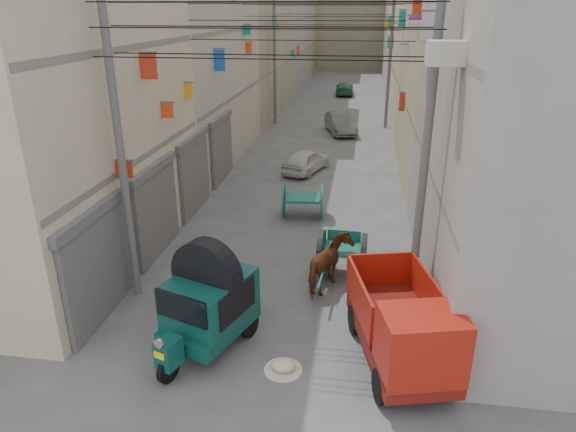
% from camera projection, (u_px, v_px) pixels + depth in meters
% --- Properties ---
extents(building_row_left, '(8.00, 62.00, 14.00)m').
position_uv_depth(building_row_left, '(230.00, 18.00, 37.84)').
color(building_row_left, beige).
rests_on(building_row_left, ground).
extents(building_row_right, '(8.00, 62.00, 14.00)m').
position_uv_depth(building_row_right, '(453.00, 19.00, 35.67)').
color(building_row_right, gray).
rests_on(building_row_right, ground).
extents(end_cap_building, '(22.00, 10.00, 13.00)m').
position_uv_depth(end_cap_building, '(352.00, 13.00, 65.93)').
color(end_cap_building, gray).
rests_on(end_cap_building, ground).
extents(shutters_left, '(0.18, 14.40, 2.88)m').
position_uv_depth(shutters_left, '(178.00, 188.00, 17.41)').
color(shutters_left, '#4D4D52').
rests_on(shutters_left, ground).
extents(signboards, '(8.22, 40.52, 5.67)m').
position_uv_depth(signboards, '(322.00, 86.00, 26.48)').
color(signboards, green).
rests_on(signboards, ground).
extents(utility_poles, '(7.40, 22.20, 8.00)m').
position_uv_depth(utility_poles, '(314.00, 87.00, 22.00)').
color(utility_poles, '#575759').
rests_on(utility_poles, ground).
extents(overhead_cables, '(7.40, 22.52, 1.12)m').
position_uv_depth(overhead_cables, '(308.00, 20.00, 18.57)').
color(overhead_cables, black).
rests_on(overhead_cables, ground).
extents(auto_rickshaw, '(2.22, 2.93, 1.99)m').
position_uv_depth(auto_rickshaw, '(208.00, 300.00, 11.39)').
color(auto_rickshaw, black).
rests_on(auto_rickshaw, ground).
extents(tonga_cart, '(1.42, 2.93, 1.30)m').
position_uv_depth(tonga_cart, '(342.00, 253.00, 14.66)').
color(tonga_cart, black).
rests_on(tonga_cart, ground).
extents(mini_truck, '(2.38, 3.81, 1.99)m').
position_uv_depth(mini_truck, '(406.00, 336.00, 10.51)').
color(mini_truck, black).
rests_on(mini_truck, ground).
extents(second_cart, '(1.56, 1.40, 1.28)m').
position_uv_depth(second_cart, '(303.00, 199.00, 18.73)').
color(second_cart, '#155D52').
rests_on(second_cart, ground).
extents(feed_sack, '(0.52, 0.41, 0.26)m').
position_uv_depth(feed_sack, '(283.00, 365.00, 10.92)').
color(feed_sack, beige).
rests_on(feed_sack, ground).
extents(horse, '(1.32, 1.92, 1.48)m').
position_uv_depth(horse, '(330.00, 265.00, 13.87)').
color(horse, brown).
rests_on(horse, ground).
extents(distant_car_white, '(2.25, 3.41, 1.08)m').
position_uv_depth(distant_car_white, '(306.00, 160.00, 24.00)').
color(distant_car_white, silver).
rests_on(distant_car_white, ground).
extents(distant_car_grey, '(2.29, 4.02, 1.25)m').
position_uv_depth(distant_car_grey, '(340.00, 123.00, 31.32)').
color(distant_car_grey, '#535856').
rests_on(distant_car_grey, ground).
extents(distant_car_green, '(1.62, 3.75, 1.07)m').
position_uv_depth(distant_car_green, '(345.00, 89.00, 45.18)').
color(distant_car_green, '#22653A').
rests_on(distant_car_green, ground).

